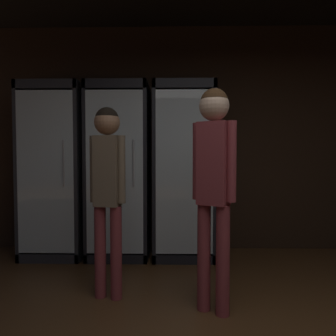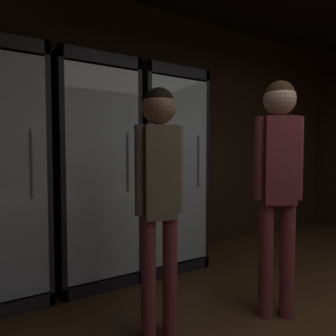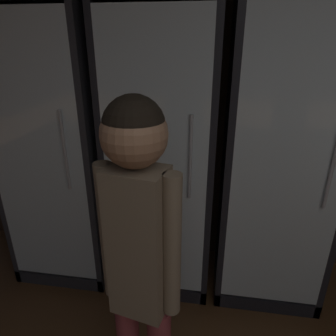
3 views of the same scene
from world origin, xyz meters
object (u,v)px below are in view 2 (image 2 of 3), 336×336
at_px(cooler_left, 93,174).
at_px(shopper_far, 278,169).
at_px(cooler_center, 163,171).
at_px(shopper_near, 159,181).

relative_size(cooler_left, shopper_far, 1.20).
bearing_deg(cooler_center, shopper_far, -82.03).
xyz_separation_m(cooler_left, shopper_far, (0.94, -1.31, 0.09)).
bearing_deg(cooler_center, cooler_left, -179.93).
relative_size(shopper_near, shopper_far, 0.94).
bearing_deg(shopper_far, shopper_near, 165.72).
bearing_deg(shopper_far, cooler_left, 125.61).
distance_m(cooler_left, shopper_far, 1.61).
bearing_deg(cooler_left, shopper_far, -54.39).
distance_m(cooler_center, shopper_near, 1.28).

